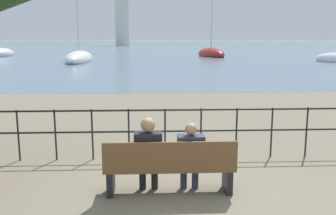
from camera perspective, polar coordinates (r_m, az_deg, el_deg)
The scene contains 10 objects.
ground_plane at distance 6.21m, azimuth 0.23°, elevation -12.78°, with size 1000.00×1000.00×0.00m, color #7A705B.
harbor_water at distance 166.75m, azimuth -2.74°, elevation 9.71°, with size 600.00×300.00×0.01m.
park_bench at distance 5.99m, azimuth 0.27°, elevation -9.14°, with size 2.08×0.45×0.90m.
seated_person_left at distance 5.98m, azimuth -3.03°, elevation -6.71°, with size 0.44×0.35×1.25m.
seated_person_right at distance 6.03m, azimuth 3.46°, elevation -7.07°, with size 0.43×0.35×1.15m.
promenade_railing at distance 7.66m, azimuth -0.46°, elevation -2.78°, with size 11.89×0.04×1.05m.
sailboat_0 at distance 50.66m, azimuth 6.57°, elevation 8.11°, with size 3.96×7.32×8.90m.
sailboat_3 at distance 40.10m, azimuth -13.37°, elevation 7.28°, with size 2.35×8.66×11.15m.
sailboat_4 at distance 56.16m, azimuth -24.16°, elevation 7.52°, with size 3.36×5.71×11.31m.
harbor_lighthouse at distance 119.79m, azimuth -7.01°, elevation 14.00°, with size 4.46×4.46×21.08m.
Camera 1 is at (-0.30, -5.70, 2.46)m, focal length 40.00 mm.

